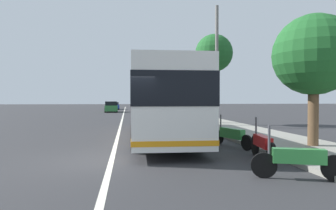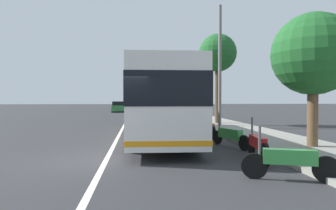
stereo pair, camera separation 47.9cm
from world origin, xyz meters
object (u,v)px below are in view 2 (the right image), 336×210
at_px(roadside_tree_mid_block, 218,54).
at_px(utility_pole, 220,66).
at_px(motorcycle_mid_row, 258,145).
at_px(car_ahead_same_lane, 121,106).
at_px(roadside_tree_near_camera, 313,55).
at_px(coach_bus, 160,100).
at_px(car_far_distant, 150,108).
at_px(motorcycle_far_end, 230,135).
at_px(car_oncoming, 144,106).
at_px(motorcycle_by_tree, 289,161).
at_px(car_side_street, 118,107).
at_px(motorcycle_angled, 209,128).

xyz_separation_m(roadside_tree_mid_block, utility_pole, (-1.96, 0.39, -1.12)).
height_order(roadside_tree_mid_block, utility_pole, utility_pole).
height_order(motorcycle_mid_row, car_ahead_same_lane, car_ahead_same_lane).
height_order(roadside_tree_near_camera, utility_pole, utility_pole).
xyz_separation_m(coach_bus, car_far_distant, (28.41, -0.74, -1.15)).
relative_size(car_far_distant, roadside_tree_mid_block, 0.62).
xyz_separation_m(coach_bus, motorcycle_far_end, (-3.33, -2.48, -1.36)).
height_order(car_oncoming, car_ahead_same_lane, car_oncoming).
relative_size(motorcycle_far_end, roadside_tree_near_camera, 0.45).
relative_size(motorcycle_by_tree, roadside_tree_mid_block, 0.31).
bearing_deg(car_far_distant, roadside_tree_near_camera, -168.94).
xyz_separation_m(car_side_street, car_ahead_same_lane, (11.78, 0.15, -0.10)).
bearing_deg(coach_bus, motorcycle_by_tree, -161.99).
relative_size(roadside_tree_mid_block, utility_pole, 0.82).
relative_size(motorcycle_far_end, motorcycle_angled, 1.05).
bearing_deg(car_far_distant, car_side_street, 76.25).
bearing_deg(motorcycle_by_tree, coach_bus, -54.42).
distance_m(motorcycle_far_end, car_side_street, 33.77).
bearing_deg(motorcycle_mid_row, roadside_tree_mid_block, -2.01).
xyz_separation_m(motorcycle_by_tree, roadside_tree_mid_block, (14.91, -2.41, 4.71)).
distance_m(motorcycle_angled, car_ahead_same_lane, 42.62).
height_order(motorcycle_mid_row, car_far_distant, car_far_distant).
height_order(motorcycle_mid_row, roadside_tree_near_camera, roadside_tree_near_camera).
bearing_deg(motorcycle_angled, car_side_street, 11.02).
bearing_deg(roadside_tree_mid_block, utility_pole, 168.82).
distance_m(motorcycle_mid_row, car_far_distant, 34.39).
height_order(motorcycle_far_end, utility_pole, utility_pole).
bearing_deg(motorcycle_by_tree, car_oncoming, -67.61).
bearing_deg(coach_bus, car_far_distant, 0.38).
xyz_separation_m(motorcycle_mid_row, car_far_distant, (34.34, 1.78, 0.20)).
bearing_deg(motorcycle_far_end, car_side_street, -6.37).
bearing_deg(motorcycle_far_end, motorcycle_by_tree, 161.15).
distance_m(motorcycle_mid_row, motorcycle_far_end, 2.60).
relative_size(motorcycle_by_tree, motorcycle_far_end, 0.91).
xyz_separation_m(car_side_street, car_oncoming, (6.22, -3.99, -0.08)).
height_order(motorcycle_by_tree, roadside_tree_near_camera, roadside_tree_near_camera).
xyz_separation_m(car_side_street, roadside_tree_mid_block, (-23.03, -8.68, 4.43)).
relative_size(motorcycle_far_end, roadside_tree_mid_block, 0.34).
bearing_deg(car_far_distant, utility_pole, -168.15).
xyz_separation_m(car_ahead_same_lane, roadside_tree_mid_block, (-34.81, -8.83, 4.53)).
bearing_deg(motorcycle_angled, utility_pole, -21.32).
relative_size(motorcycle_by_tree, motorcycle_mid_row, 0.90).
bearing_deg(motorcycle_by_tree, motorcycle_angled, -70.53).
distance_m(car_side_street, car_ahead_same_lane, 11.78).
height_order(car_ahead_same_lane, utility_pole, utility_pole).
relative_size(coach_bus, motorcycle_by_tree, 6.11).
distance_m(motorcycle_far_end, car_ahead_same_lane, 45.41).
distance_m(motorcycle_mid_row, utility_pole, 11.48).
relative_size(motorcycle_angled, roadside_tree_mid_block, 0.32).
bearing_deg(motorcycle_by_tree, motorcycle_far_end, -72.13).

